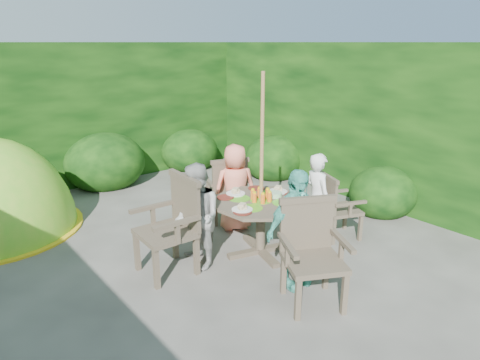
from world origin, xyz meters
TOP-DOWN VIEW (x-y plane):
  - ground at (0.00, 0.00)m, footprint 60.00×60.00m
  - hedge_enclosure at (0.00, 1.33)m, footprint 9.00×9.00m
  - patio_table at (1.02, -0.41)m, footprint 1.46×1.46m
  - parasol_pole at (1.01, -0.41)m, footprint 0.05×0.05m
  - garden_chair_right at (2.08, -0.70)m, footprint 0.60×0.64m
  - garden_chair_left at (-0.03, -0.10)m, footprint 0.60×0.66m
  - garden_chair_back at (1.30, 0.64)m, footprint 0.69×0.65m
  - garden_chair_front at (0.73, -1.47)m, footprint 0.78×0.75m
  - child_right at (1.78, -0.63)m, footprint 0.37×0.49m
  - child_left at (0.24, -0.20)m, footprint 0.54×0.66m
  - child_back at (1.23, 0.36)m, footprint 0.69×0.59m
  - child_front at (0.80, -1.18)m, footprint 0.76×0.32m

SIDE VIEW (x-z plane):
  - ground at x=0.00m, z-range 0.00..0.00m
  - garden_chair_right at x=2.08m, z-range 0.03..0.87m
  - garden_chair_back at x=1.30m, z-range 0.03..0.97m
  - garden_chair_front at x=0.73m, z-range 0.03..1.04m
  - garden_chair_left at x=-0.03m, z-range 0.04..1.10m
  - patio_table at x=1.02m, z-range 0.17..1.00m
  - child_right at x=1.78m, z-range 0.00..1.19m
  - child_back at x=1.23m, z-range 0.00..1.21m
  - child_left at x=0.24m, z-range 0.00..1.23m
  - child_front at x=0.80m, z-range 0.00..1.30m
  - parasol_pole at x=1.01m, z-range 0.00..2.20m
  - hedge_enclosure at x=0.00m, z-range 0.00..2.50m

